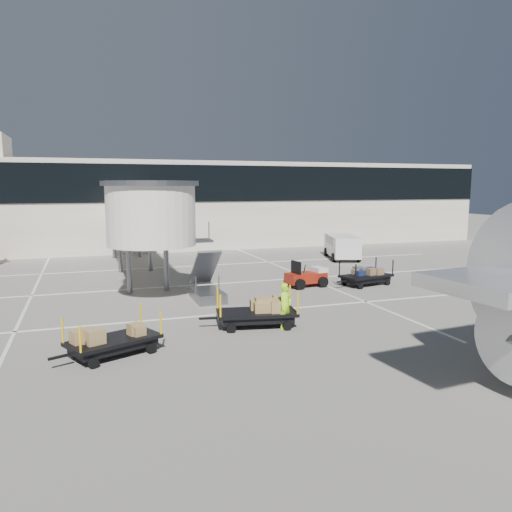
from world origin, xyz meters
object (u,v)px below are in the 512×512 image
at_px(ground_worker, 285,306).
at_px(minivan, 342,245).
at_px(suitcase_cart, 365,276).
at_px(box_cart_near, 256,312).
at_px(box_cart_far, 116,340).
at_px(baggage_tug, 307,277).

xyz_separation_m(ground_worker, minivan, (11.84, 16.94, 0.17)).
bearing_deg(suitcase_cart, box_cart_near, -157.84).
bearing_deg(box_cart_near, box_cart_far, -152.97).
relative_size(baggage_tug, minivan, 0.47).
bearing_deg(suitcase_cart, ground_worker, -151.67).
xyz_separation_m(baggage_tug, ground_worker, (-4.48, -7.61, 0.39)).
distance_m(suitcase_cart, box_cart_near, 10.79).
xyz_separation_m(box_cart_near, box_cart_far, (-5.70, -1.71, -0.07)).
height_order(baggage_tug, suitcase_cart, baggage_tug).
height_order(suitcase_cart, box_cart_near, box_cart_near).
bearing_deg(baggage_tug, box_cart_far, -149.53).
height_order(baggage_tug, ground_worker, ground_worker).
distance_m(suitcase_cart, ground_worker, 10.40).
height_order(ground_worker, minivan, ground_worker).
relative_size(suitcase_cart, box_cart_far, 1.02).
bearing_deg(baggage_tug, suitcase_cart, -20.81).
height_order(suitcase_cart, box_cart_far, suitcase_cart).
height_order(box_cart_near, ground_worker, ground_worker).
bearing_deg(minivan, ground_worker, -107.96).
distance_m(baggage_tug, suitcase_cart, 3.47).
distance_m(baggage_tug, box_cart_far, 14.16).
bearing_deg(suitcase_cart, box_cart_far, -164.23).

